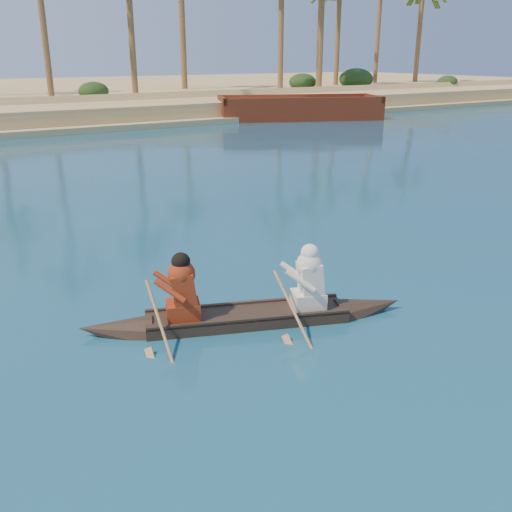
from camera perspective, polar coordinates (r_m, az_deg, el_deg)
canoe at (r=9.74m, az=-0.91°, el=-5.08°), size 5.50×2.64×1.54m
barge_right at (r=41.76m, az=4.36°, el=14.40°), size 11.83×7.72×1.87m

